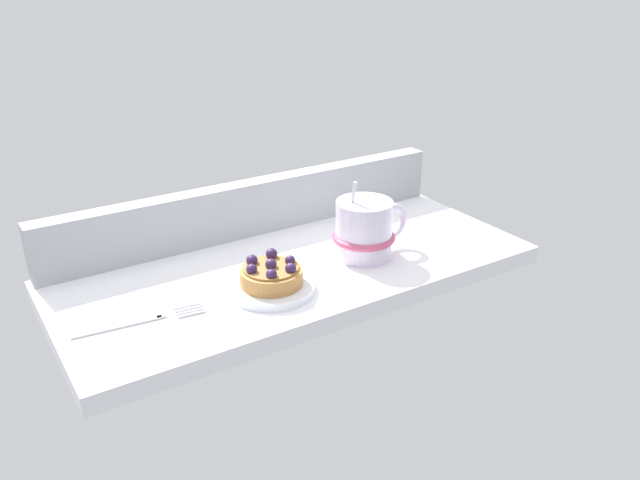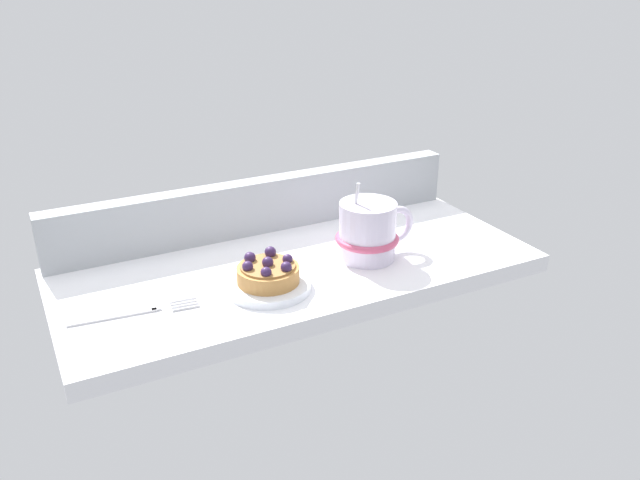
{
  "view_description": "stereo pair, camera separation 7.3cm",
  "coord_description": "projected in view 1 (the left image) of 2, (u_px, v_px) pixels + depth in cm",
  "views": [
    {
      "loc": [
        -42.18,
        -72.63,
        41.21
      ],
      "look_at": [
        1.37,
        -4.35,
        5.0
      ],
      "focal_mm": 36.28,
      "sensor_mm": 36.0,
      "label": 1
    },
    {
      "loc": [
        -35.82,
        -76.29,
        41.21
      ],
      "look_at": [
        1.37,
        -4.35,
        5.0
      ],
      "focal_mm": 36.28,
      "sensor_mm": 36.0,
      "label": 2
    }
  ],
  "objects": [
    {
      "name": "raspberry_tart",
      "position": [
        271.0,
        274.0,
        0.85
      ],
      "size": [
        8.32,
        8.32,
        3.71
      ],
      "color": "#B77F42",
      "rests_on": "dessert_plate"
    },
    {
      "name": "dessert_fork",
      "position": [
        141.0,
        320.0,
        0.78
      ],
      "size": [
        16.06,
        3.27,
        0.6
      ],
      "color": "#B7B7BC",
      "rests_on": "ground_plane"
    },
    {
      "name": "coffee_mug",
      "position": [
        365.0,
        230.0,
        0.94
      ],
      "size": [
        12.58,
        9.35,
        11.76
      ],
      "color": "silver",
      "rests_on": "ground_plane"
    },
    {
      "name": "window_rail_back",
      "position": [
        252.0,
        207.0,
        1.02
      ],
      "size": [
        67.04,
        3.19,
        8.54
      ],
      "primitive_type": "cube",
      "color": "#9EA3A8",
      "rests_on": "ground_plane"
    },
    {
      "name": "ground_plane",
      "position": [
        296.0,
        271.0,
        0.94
      ],
      "size": [
        68.41,
        30.1,
        2.54
      ],
      "primitive_type": "cube",
      "color": "white"
    },
    {
      "name": "dessert_plate",
      "position": [
        272.0,
        288.0,
        0.86
      ],
      "size": [
        11.45,
        11.45,
        1.14
      ],
      "color": "silver",
      "rests_on": "ground_plane"
    }
  ]
}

